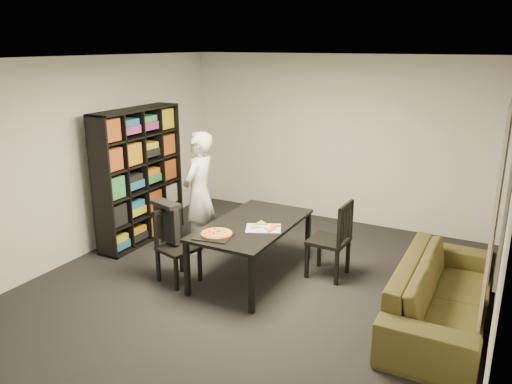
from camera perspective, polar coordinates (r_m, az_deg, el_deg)
The scene contains 16 objects.
room at distance 5.45m, azimuth -0.19°, elevation 1.24°, with size 5.01×5.51×2.61m.
window_pane at distance 5.39m, azimuth 27.16°, elevation 1.38°, with size 0.02×1.40×1.60m, color black.
window_frame at distance 5.39m, azimuth 27.11°, elevation 1.39°, with size 0.03×1.52×1.72m, color white.
curtain_left at distance 4.99m, azimuth 25.50°, elevation -3.75°, with size 0.03×0.70×2.25m, color beige.
curtain_right at distance 5.98m, azimuth 26.05°, elevation -0.59°, with size 0.03×0.70×2.25m, color beige.
bookshelf at distance 7.22m, azimuth -13.19°, elevation 1.78°, with size 0.35×1.50×1.90m, color black.
dining_table at distance 5.98m, azimuth -0.45°, elevation -4.14°, with size 0.92×1.65×0.69m.
chair_left at distance 6.04m, azimuth -9.40°, elevation -5.43°, with size 0.51×0.51×0.88m.
chair_right at distance 6.06m, azimuth 9.12°, elevation -4.89°, with size 0.46×0.46×0.96m.
draped_jacket at distance 6.05m, azimuth -10.19°, elevation -3.15°, with size 0.42×0.27×0.49m.
person at distance 6.69m, azimuth -6.51°, elevation -0.14°, with size 0.60×0.40×1.66m, color silver.
baking_tray at distance 5.57m, azimuth -4.89°, elevation -5.08°, with size 0.40×0.32×0.01m, color black.
pepperoni_pizza at distance 5.59m, azimuth -4.53°, elevation -4.77°, with size 0.35×0.35×0.03m.
kitchen_towel at distance 5.79m, azimuth 0.86°, elevation -4.18°, with size 0.40×0.30×0.01m, color white.
pizza_slices at distance 5.83m, azimuth 0.99°, elevation -3.92°, with size 0.37×0.31×0.01m, color gold, non-canonical shape.
sofa at distance 5.47m, azimuth 20.53°, elevation -10.83°, with size 2.20×0.86×0.64m, color #433F1B.
Camera 1 is at (2.47, -4.64, 2.75)m, focal length 35.00 mm.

